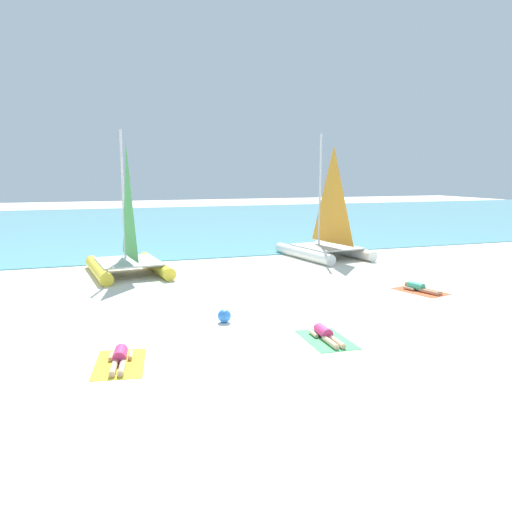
{
  "coord_description": "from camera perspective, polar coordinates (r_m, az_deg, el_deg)",
  "views": [
    {
      "loc": [
        -6.41,
        -12.5,
        4.3
      ],
      "look_at": [
        0.0,
        5.67,
        1.2
      ],
      "focal_mm": 36.34,
      "sensor_mm": 36.0,
      "label": 1
    }
  ],
  "objects": [
    {
      "name": "towel_left",
      "position": [
        12.43,
        -14.77,
        -11.39
      ],
      "size": [
        1.41,
        2.06,
        0.01
      ],
      "primitive_type": "cube",
      "rotation": [
        0.0,
        0.0,
        -0.17
      ],
      "color": "yellow",
      "rests_on": "ground"
    },
    {
      "name": "sunbather_right",
      "position": [
        19.97,
        17.51,
        -3.34
      ],
      "size": [
        0.77,
        1.55,
        0.3
      ],
      "rotation": [
        0.0,
        0.0,
        0.26
      ],
      "color": "#3FB28C",
      "rests_on": "towel_right"
    },
    {
      "name": "sunbather_middle",
      "position": [
        13.81,
        7.64,
        -8.52
      ],
      "size": [
        0.57,
        1.57,
        0.3
      ],
      "rotation": [
        0.0,
        0.0,
        -0.06
      ],
      "color": "#D83372",
      "rests_on": "towel_middle"
    },
    {
      "name": "ocean_water",
      "position": [
        45.76,
        -11.31,
        3.61
      ],
      "size": [
        120.0,
        40.0,
        0.05
      ],
      "primitive_type": "cube",
      "color": "#5BB2C1",
      "rests_on": "ground"
    },
    {
      "name": "ground_plane",
      "position": [
        23.79,
        -3.47,
        -1.29
      ],
      "size": [
        120.0,
        120.0,
        0.0
      ],
      "primitive_type": "plane",
      "color": "silver"
    },
    {
      "name": "towel_middle",
      "position": [
        13.79,
        7.74,
        -9.09
      ],
      "size": [
        1.21,
        1.96,
        0.01
      ],
      "primitive_type": "cube",
      "rotation": [
        0.0,
        0.0,
        -0.06
      ],
      "color": "#4CB266",
      "rests_on": "ground"
    },
    {
      "name": "sunbather_left",
      "position": [
        12.45,
        -14.76,
        -10.74
      ],
      "size": [
        0.67,
        1.57,
        0.3
      ],
      "rotation": [
        0.0,
        0.0,
        -0.17
      ],
      "color": "#D83372",
      "rests_on": "towel_left"
    },
    {
      "name": "sailboat_white",
      "position": [
        26.68,
        7.69,
        1.81
      ],
      "size": [
        3.7,
        5.17,
        6.25
      ],
      "rotation": [
        0.0,
        0.0,
        0.14
      ],
      "color": "white",
      "rests_on": "ground"
    },
    {
      "name": "towel_right",
      "position": [
        19.96,
        17.64,
        -3.72
      ],
      "size": [
        1.54,
        2.12,
        0.01
      ],
      "primitive_type": "cube",
      "rotation": [
        0.0,
        0.0,
        0.26
      ],
      "color": "#EA5933",
      "rests_on": "ground"
    },
    {
      "name": "sailboat_yellow",
      "position": [
        22.73,
        -13.92,
        0.3
      ],
      "size": [
        3.38,
        4.92,
        6.12
      ],
      "rotation": [
        0.0,
        0.0,
        0.09
      ],
      "color": "yellow",
      "rests_on": "ground"
    },
    {
      "name": "beach_ball",
      "position": [
        15.15,
        -3.5,
        -6.6
      ],
      "size": [
        0.39,
        0.39,
        0.39
      ],
      "primitive_type": "sphere",
      "color": "#337FE5",
      "rests_on": "ground"
    }
  ]
}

